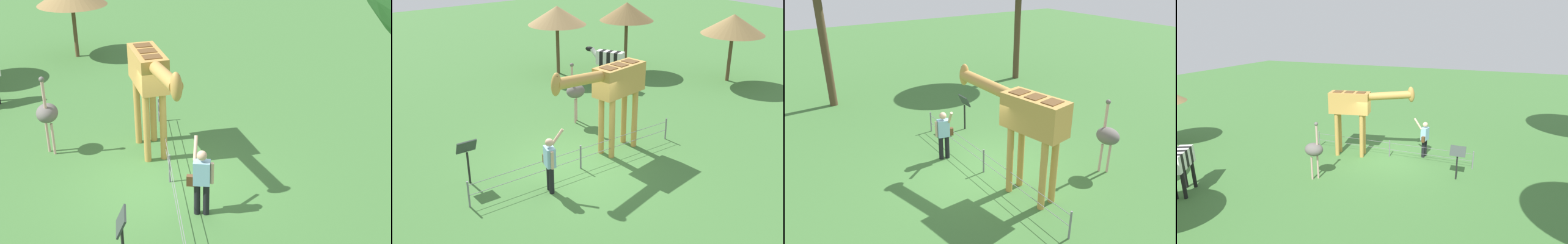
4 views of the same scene
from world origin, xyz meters
TOP-DOWN VIEW (x-y plane):
  - ground_plane at (0.00, 0.00)m, footprint 60.00×60.00m
  - giraffe at (-1.42, -0.17)m, footprint 3.64×1.12m
  - visitor at (1.40, 0.69)m, footprint 0.67×0.59m
  - ostrich at (-1.92, -2.89)m, footprint 0.70×0.56m
  - info_sign at (3.00, -1.02)m, footprint 0.56×0.21m
  - wire_fence at (0.00, 0.13)m, footprint 7.05×0.05m

SIDE VIEW (x-z plane):
  - ground_plane at x=0.00m, z-range 0.00..0.00m
  - wire_fence at x=0.00m, z-range 0.03..0.78m
  - visitor at x=1.40m, z-range 0.04..1.77m
  - info_sign at x=3.00m, z-range 0.29..1.61m
  - ostrich at x=-1.92m, z-range 0.05..2.30m
  - giraffe at x=-1.42m, z-range 0.63..3.80m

